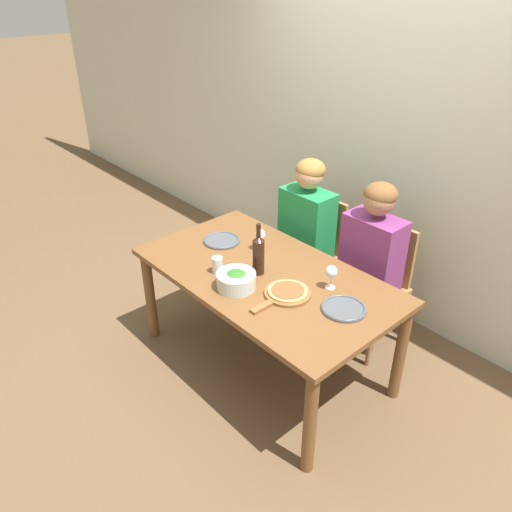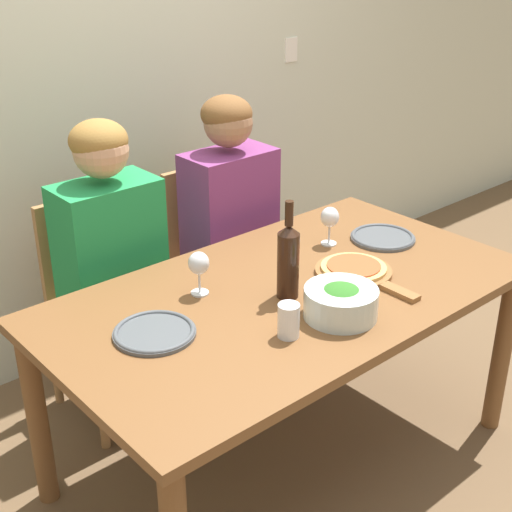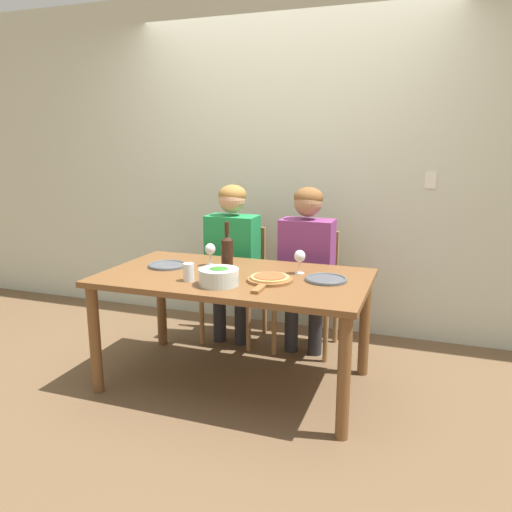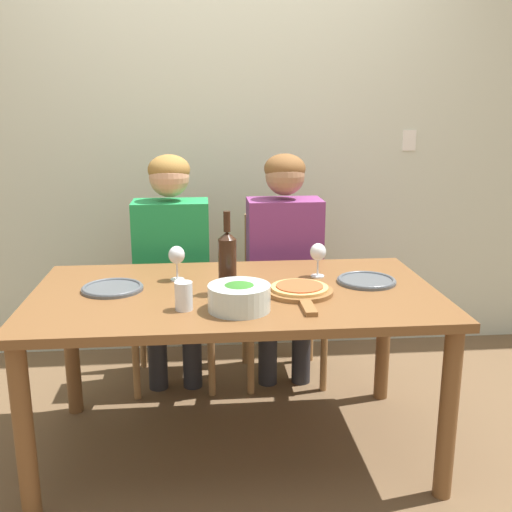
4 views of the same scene
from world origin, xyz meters
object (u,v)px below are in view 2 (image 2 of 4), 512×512
object	(u,v)px
broccoli_bowl	(341,302)
pizza_on_board	(356,271)
wine_glass_right	(330,219)
water_tumbler	(289,321)
wine_glass_left	(199,265)
dinner_plate_left	(154,332)
dinner_plate_right	(383,237)
person_man	(232,211)
wine_bottle	(288,259)
chair_left	(104,298)
person_woman	(112,248)
chair_right	(218,257)

from	to	relation	value
broccoli_bowl	pizza_on_board	world-z (taller)	broccoli_bowl
wine_glass_right	water_tumbler	distance (m)	0.69
wine_glass_left	water_tumbler	distance (m)	0.39
pizza_on_board	water_tumbler	xyz separation A→B (m)	(-0.46, -0.14, 0.04)
dinner_plate_left	wine_glass_left	size ratio (longest dim) A/B	1.66
dinner_plate_left	dinner_plate_right	bearing A→B (deg)	0.37
person_man	dinner_plate_left	bearing A→B (deg)	-142.84
wine_bottle	water_tumbler	world-z (taller)	wine_bottle
chair_left	broccoli_bowl	size ratio (longest dim) A/B	3.77
person_woman	wine_glass_right	size ratio (longest dim) A/B	8.06
chair_right	wine_glass_right	distance (m)	0.69
person_man	pizza_on_board	bearing A→B (deg)	-93.29
wine_glass_left	person_man	bearing A→B (deg)	42.05
chair_left	dinner_plate_right	size ratio (longest dim) A/B	3.49
dinner_plate_left	chair_left	bearing A→B (deg)	73.17
person_man	dinner_plate_right	distance (m)	0.65
person_woman	wine_glass_left	distance (m)	0.49
pizza_on_board	dinner_plate_right	bearing A→B (deg)	23.49
dinner_plate_left	wine_glass_left	xyz separation A→B (m)	(0.26, 0.12, 0.10)
person_man	person_woman	bearing A→B (deg)	180.00
dinner_plate_left	wine_glass_right	size ratio (longest dim) A/B	1.66
chair_right	wine_glass_left	world-z (taller)	chair_right
chair_left	wine_bottle	distance (m)	0.91
pizza_on_board	person_woman	bearing A→B (deg)	126.40
dinner_plate_right	person_man	bearing A→B (deg)	114.16
person_woman	water_tumbler	world-z (taller)	person_woman
water_tumbler	chair_left	bearing A→B (deg)	94.79
wine_bottle	chair_left	bearing A→B (deg)	107.62
chair_left	person_man	distance (m)	0.64
dinner_plate_left	water_tumbler	xyz separation A→B (m)	(0.30, -0.27, 0.04)
person_woman	wine_glass_right	xyz separation A→B (m)	(0.66, -0.49, 0.09)
chair_right	wine_glass_right	size ratio (longest dim) A/B	5.78
pizza_on_board	wine_glass_left	bearing A→B (deg)	153.42
wine_glass_right	pizza_on_board	bearing A→B (deg)	-116.16
chair_right	dinner_plate_left	bearing A→B (deg)	-138.23
wine_bottle	dinner_plate_left	size ratio (longest dim) A/B	1.34
chair_left	wine_glass_left	xyz separation A→B (m)	(0.04, -0.59, 0.35)
wine_bottle	wine_glass_right	distance (m)	0.45
pizza_on_board	wine_glass_left	distance (m)	0.56
person_man	water_tumbler	size ratio (longest dim) A/B	11.44
chair_right	person_woman	world-z (taller)	person_woman
broccoli_bowl	wine_glass_right	xyz separation A→B (m)	(0.37, 0.40, 0.05)
person_man	wine_glass_right	size ratio (longest dim) A/B	8.06
person_man	chair_right	bearing A→B (deg)	90.00
wine_glass_left	wine_glass_right	xyz separation A→B (m)	(0.61, -0.01, 0.00)
person_woman	pizza_on_board	size ratio (longest dim) A/B	2.97
dinner_plate_right	wine_glass_right	distance (m)	0.24
chair_right	broccoli_bowl	xyz separation A→B (m)	(-0.29, -1.00, 0.29)
broccoli_bowl	dinner_plate_left	size ratio (longest dim) A/B	0.93
chair_right	dinner_plate_right	size ratio (longest dim) A/B	3.49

